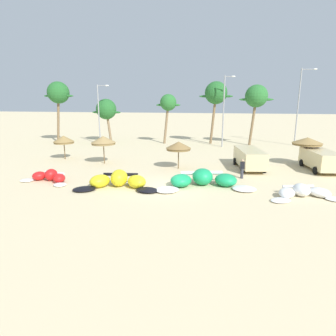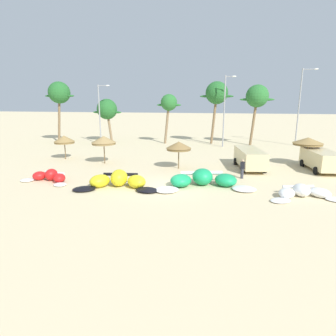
{
  "view_description": "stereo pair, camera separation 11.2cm",
  "coord_description": "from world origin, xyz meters",
  "px_view_note": "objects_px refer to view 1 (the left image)",
  "views": [
    {
      "loc": [
        4.19,
        -20.1,
        6.34
      ],
      "look_at": [
        -0.08,
        2.0,
        1.0
      ],
      "focal_mm": 30.49,
      "sensor_mm": 36.0,
      "label": 1
    },
    {
      "loc": [
        4.3,
        -20.08,
        6.34
      ],
      "look_at": [
        -0.08,
        2.0,
        1.0
      ],
      "focal_mm": 30.49,
      "sensor_mm": 36.0,
      "label": 2
    }
  ],
  "objects_px": {
    "kite_left_of_center": "(203,180)",
    "lamppost_west_center": "(224,108)",
    "kite_left": "(118,181)",
    "lamppost_east_center": "(300,104)",
    "kite_center": "(303,192)",
    "palm_center_left": "(216,94)",
    "palm_left": "(106,110)",
    "parked_car_second": "(249,157)",
    "person_near_kites": "(242,169)",
    "beach_umbrella_middle": "(103,140)",
    "beach_umbrella_outermost": "(307,141)",
    "palm_center_right": "(256,97)",
    "beach_umbrella_near_van": "(64,140)",
    "kite_far_left": "(49,177)",
    "palm_left_of_gap": "(168,104)",
    "parked_van": "(320,158)",
    "palm_leftmost": "(58,93)",
    "beach_umbrella_near_palms": "(179,146)",
    "lamppost_west": "(100,111)"
  },
  "relations": [
    {
      "from": "kite_left",
      "to": "kite_left_of_center",
      "type": "relative_size",
      "value": 0.86
    },
    {
      "from": "parked_car_second",
      "to": "lamppost_east_center",
      "type": "xyz_separation_m",
      "value": [
        7.83,
        16.13,
        4.82
      ]
    },
    {
      "from": "kite_center",
      "to": "lamppost_west_center",
      "type": "relative_size",
      "value": 0.55
    },
    {
      "from": "person_near_kites",
      "to": "palm_left_of_gap",
      "type": "bearing_deg",
      "value": 118.1
    },
    {
      "from": "parked_car_second",
      "to": "palm_left_of_gap",
      "type": "distance_m",
      "value": 18.54
    },
    {
      "from": "lamppost_west_center",
      "to": "beach_umbrella_outermost",
      "type": "bearing_deg",
      "value": -52.24
    },
    {
      "from": "palm_center_left",
      "to": "palm_left",
      "type": "bearing_deg",
      "value": -174.6
    },
    {
      "from": "lamppost_west",
      "to": "lamppost_west_center",
      "type": "relative_size",
      "value": 0.89
    },
    {
      "from": "kite_left",
      "to": "lamppost_west_center",
      "type": "bearing_deg",
      "value": 70.3
    },
    {
      "from": "kite_far_left",
      "to": "palm_left_of_gap",
      "type": "xyz_separation_m",
      "value": [
        5.45,
        22.22,
        5.52
      ]
    },
    {
      "from": "palm_left_of_gap",
      "to": "beach_umbrella_near_van",
      "type": "bearing_deg",
      "value": -123.1
    },
    {
      "from": "kite_far_left",
      "to": "beach_umbrella_middle",
      "type": "xyz_separation_m",
      "value": [
        1.65,
        7.14,
        2.04
      ]
    },
    {
      "from": "kite_left_of_center",
      "to": "person_near_kites",
      "type": "height_order",
      "value": "person_near_kites"
    },
    {
      "from": "beach_umbrella_near_van",
      "to": "palm_left_of_gap",
      "type": "bearing_deg",
      "value": 56.9
    },
    {
      "from": "beach_umbrella_near_van",
      "to": "palm_left",
      "type": "bearing_deg",
      "value": 92.48
    },
    {
      "from": "kite_left_of_center",
      "to": "lamppost_west_center",
      "type": "bearing_deg",
      "value": 86.13
    },
    {
      "from": "palm_left",
      "to": "palm_center_right",
      "type": "relative_size",
      "value": 0.77
    },
    {
      "from": "beach_umbrella_near_van",
      "to": "lamppost_west_center",
      "type": "xyz_separation_m",
      "value": [
        17.12,
        12.18,
        3.12
      ]
    },
    {
      "from": "kite_far_left",
      "to": "person_near_kites",
      "type": "distance_m",
      "value": 15.74
    },
    {
      "from": "kite_center",
      "to": "palm_leftmost",
      "type": "distance_m",
      "value": 36.81
    },
    {
      "from": "beach_umbrella_middle",
      "to": "palm_left_of_gap",
      "type": "distance_m",
      "value": 15.93
    },
    {
      "from": "kite_left",
      "to": "palm_left",
      "type": "height_order",
      "value": "palm_left"
    },
    {
      "from": "palm_leftmost",
      "to": "lamppost_west_center",
      "type": "relative_size",
      "value": 0.95
    },
    {
      "from": "lamppost_east_center",
      "to": "kite_center",
      "type": "bearing_deg",
      "value": -101.46
    },
    {
      "from": "parked_car_second",
      "to": "person_near_kites",
      "type": "height_order",
      "value": "parked_car_second"
    },
    {
      "from": "palm_left_of_gap",
      "to": "palm_center_left",
      "type": "xyz_separation_m",
      "value": [
        6.84,
        1.25,
        1.43
      ]
    },
    {
      "from": "person_near_kites",
      "to": "palm_left",
      "type": "relative_size",
      "value": 0.25
    },
    {
      "from": "beach_umbrella_middle",
      "to": "palm_left_of_gap",
      "type": "height_order",
      "value": "palm_left_of_gap"
    },
    {
      "from": "kite_left_of_center",
      "to": "palm_center_right",
      "type": "height_order",
      "value": "palm_center_right"
    },
    {
      "from": "palm_left",
      "to": "beach_umbrella_near_van",
      "type": "bearing_deg",
      "value": -87.52
    },
    {
      "from": "parked_van",
      "to": "palm_leftmost",
      "type": "xyz_separation_m",
      "value": [
        -33.34,
        11.79,
        6.28
      ]
    },
    {
      "from": "beach_umbrella_middle",
      "to": "beach_umbrella_near_van",
      "type": "bearing_deg",
      "value": 166.09
    },
    {
      "from": "palm_left",
      "to": "beach_umbrella_outermost",
      "type": "bearing_deg",
      "value": -24.6
    },
    {
      "from": "lamppost_west",
      "to": "kite_left_of_center",
      "type": "bearing_deg",
      "value": -48.38
    },
    {
      "from": "person_near_kites",
      "to": "palm_leftmost",
      "type": "distance_m",
      "value": 31.41
    },
    {
      "from": "kite_left",
      "to": "beach_umbrella_near_van",
      "type": "xyz_separation_m",
      "value": [
        -9.57,
        8.9,
        1.7
      ]
    },
    {
      "from": "person_near_kites",
      "to": "palm_center_right",
      "type": "height_order",
      "value": "palm_center_right"
    },
    {
      "from": "kite_left_of_center",
      "to": "beach_umbrella_middle",
      "type": "height_order",
      "value": "beach_umbrella_middle"
    },
    {
      "from": "palm_center_left",
      "to": "palm_center_right",
      "type": "xyz_separation_m",
      "value": [
        5.62,
        -0.6,
        -0.48
      ]
    },
    {
      "from": "kite_left_of_center",
      "to": "palm_left",
      "type": "relative_size",
      "value": 1.14
    },
    {
      "from": "kite_left_of_center",
      "to": "person_near_kites",
      "type": "distance_m",
      "value": 4.14
    },
    {
      "from": "person_near_kites",
      "to": "lamppost_west_center",
      "type": "height_order",
      "value": "lamppost_west_center"
    },
    {
      "from": "palm_left",
      "to": "parked_car_second",
      "type": "bearing_deg",
      "value": -34.87
    },
    {
      "from": "kite_far_left",
      "to": "lamppost_east_center",
      "type": "relative_size",
      "value": 0.43
    },
    {
      "from": "kite_left",
      "to": "parked_van",
      "type": "distance_m",
      "value": 18.69
    },
    {
      "from": "kite_center",
      "to": "parked_van",
      "type": "height_order",
      "value": "parked_van"
    },
    {
      "from": "parked_car_second",
      "to": "palm_center_right",
      "type": "height_order",
      "value": "palm_center_right"
    },
    {
      "from": "kite_left",
      "to": "beach_umbrella_near_palms",
      "type": "xyz_separation_m",
      "value": [
        3.48,
        6.8,
        1.71
      ]
    },
    {
      "from": "kite_left",
      "to": "palm_center_left",
      "type": "bearing_deg",
      "value": 75.34
    },
    {
      "from": "parked_van",
      "to": "lamppost_west_center",
      "type": "bearing_deg",
      "value": 126.0
    }
  ]
}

